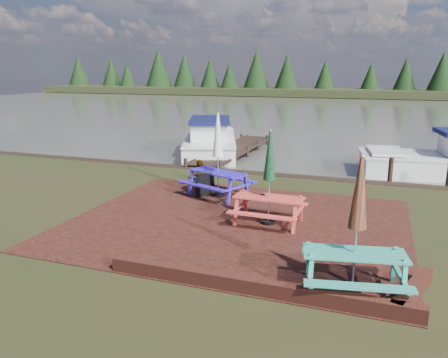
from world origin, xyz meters
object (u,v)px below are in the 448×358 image
boat_jetty (211,142)px  chalkboard (205,184)px  person (199,160)px  picnic_table_teal (355,246)px  picnic_table_red (269,192)px  picnic_table_blue (218,168)px  jetty (234,150)px

boat_jetty → chalkboard: bearing=-89.6°
boat_jetty → person: 6.60m
picnic_table_teal → chalkboard: 7.09m
picnic_table_red → picnic_table_blue: size_ratio=0.93×
picnic_table_teal → boat_jetty: bearing=110.3°
picnic_table_teal → person: picnic_table_teal is taller
picnic_table_teal → person: bearing=120.0°
chalkboard → jetty: (-1.72, 8.18, -0.32)m
picnic_table_red → picnic_table_blue: bearing=138.8°
picnic_table_red → jetty: 10.97m
picnic_table_blue → picnic_table_red: bearing=-20.7°
picnic_table_teal → picnic_table_red: (-2.42, 3.10, -0.02)m
picnic_table_red → jetty: bearing=115.2°
boat_jetty → picnic_table_red: bearing=-80.7°
picnic_table_red → person: bearing=135.4°
picnic_table_teal → picnic_table_red: 3.93m
picnic_table_blue → chalkboard: picnic_table_blue is taller
picnic_table_teal → picnic_table_red: picnic_table_teal is taller
picnic_table_blue → chalkboard: (-0.37, -0.23, -0.53)m
chalkboard → person: (-1.04, 1.98, 0.36)m
picnic_table_teal → chalkboard: bearing=124.2°
chalkboard → jetty: size_ratio=0.09×
picnic_table_teal → chalkboard: picnic_table_teal is taller
jetty → boat_jetty: bearing=176.8°
jetty → picnic_table_red: bearing=-66.7°
picnic_table_red → person: (-3.66, 3.85, -0.10)m
picnic_table_teal → picnic_table_red: size_ratio=1.02×
picnic_table_blue → person: 2.25m
picnic_table_blue → chalkboard: 0.68m
boat_jetty → person: (2.03, -6.27, 0.37)m
person → chalkboard: bearing=102.2°
person → jetty: bearing=-99.3°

